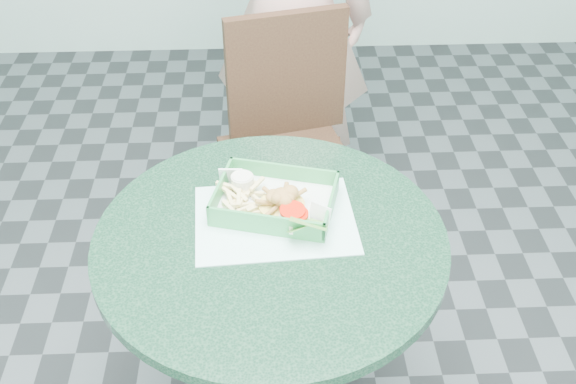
{
  "coord_description": "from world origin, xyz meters",
  "views": [
    {
      "loc": [
        -0.01,
        -1.18,
        1.85
      ],
      "look_at": [
        0.05,
        0.1,
        0.82
      ],
      "focal_mm": 42.0,
      "sensor_mm": 36.0,
      "label": 1
    }
  ],
  "objects_px": {
    "crab_sandwich": "(285,205)",
    "sauce_ramekin": "(238,192)",
    "cafe_table": "(271,290)",
    "dining_chair": "(288,131)",
    "food_basket": "(275,209)"
  },
  "relations": [
    {
      "from": "food_basket",
      "to": "dining_chair",
      "type": "bearing_deg",
      "value": 85.06
    },
    {
      "from": "cafe_table",
      "to": "food_basket",
      "type": "distance_m",
      "value": 0.21
    },
    {
      "from": "food_basket",
      "to": "crab_sandwich",
      "type": "xyz_separation_m",
      "value": [
        0.02,
        -0.02,
        0.03
      ]
    },
    {
      "from": "dining_chair",
      "to": "crab_sandwich",
      "type": "distance_m",
      "value": 0.77
    },
    {
      "from": "cafe_table",
      "to": "crab_sandwich",
      "type": "xyz_separation_m",
      "value": [
        0.04,
        0.08,
        0.22
      ]
    },
    {
      "from": "cafe_table",
      "to": "dining_chair",
      "type": "bearing_deg",
      "value": 84.63
    },
    {
      "from": "dining_chair",
      "to": "sauce_ramekin",
      "type": "relative_size",
      "value": 16.2
    },
    {
      "from": "cafe_table",
      "to": "food_basket",
      "type": "xyz_separation_m",
      "value": [
        0.01,
        0.1,
        0.19
      ]
    },
    {
      "from": "dining_chair",
      "to": "sauce_ramekin",
      "type": "bearing_deg",
      "value": -116.4
    },
    {
      "from": "crab_sandwich",
      "to": "sauce_ramekin",
      "type": "relative_size",
      "value": 1.98
    },
    {
      "from": "crab_sandwich",
      "to": "sauce_ramekin",
      "type": "distance_m",
      "value": 0.13
    },
    {
      "from": "food_basket",
      "to": "crab_sandwich",
      "type": "bearing_deg",
      "value": -47.72
    },
    {
      "from": "sauce_ramekin",
      "to": "dining_chair",
      "type": "bearing_deg",
      "value": 77.22
    },
    {
      "from": "food_basket",
      "to": "crab_sandwich",
      "type": "height_order",
      "value": "crab_sandwich"
    },
    {
      "from": "dining_chair",
      "to": "crab_sandwich",
      "type": "relative_size",
      "value": 8.17
    }
  ]
}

